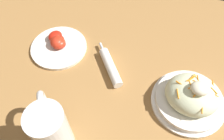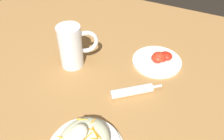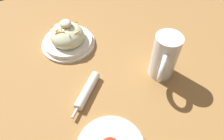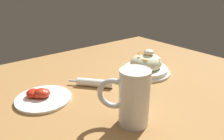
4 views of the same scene
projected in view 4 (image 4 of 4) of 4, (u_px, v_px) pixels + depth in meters
name	position (u px, v px, depth m)	size (l,w,h in m)	color
ground_plane	(139.00, 109.00, 0.71)	(1.43, 1.43, 0.00)	#9E703D
salad_plate	(146.00, 66.00, 0.98)	(0.22, 0.22, 0.11)	white
beer_mug	(132.00, 101.00, 0.62)	(0.12, 0.13, 0.17)	white
napkin_roll	(94.00, 83.00, 0.86)	(0.13, 0.15, 0.03)	white
tomato_plate	(42.00, 96.00, 0.76)	(0.19, 0.19, 0.04)	white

